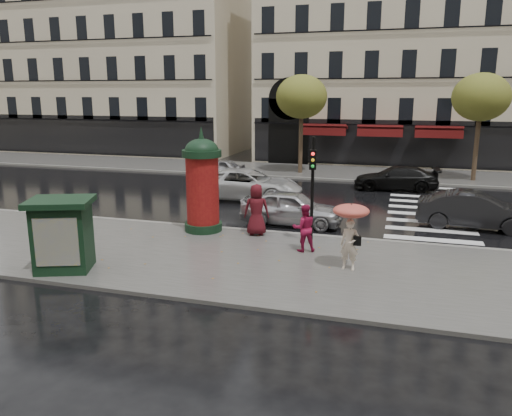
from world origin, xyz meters
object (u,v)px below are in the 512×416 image
(man_burgundy, at_px, (256,210))
(traffic_light, at_px, (312,181))
(car_darkgrey, at_px, (475,211))
(car_white, at_px, (247,184))
(woman_umbrella, at_px, (351,225))
(car_far_silver, at_px, (216,168))
(car_silver, at_px, (292,208))
(morris_column, at_px, (202,182))
(newsstand, at_px, (63,234))
(car_black, at_px, (396,178))
(woman_red, at_px, (304,228))

(man_burgundy, distance_m, traffic_light, 2.70)
(car_darkgrey, distance_m, car_white, 11.01)
(traffic_light, bearing_deg, woman_umbrella, -54.24)
(car_far_silver, bearing_deg, traffic_light, 33.59)
(car_silver, distance_m, car_far_silver, 12.62)
(traffic_light, distance_m, car_darkgrey, 7.68)
(morris_column, distance_m, car_far_silver, 13.32)
(woman_umbrella, height_order, newsstand, newsstand)
(car_silver, height_order, car_far_silver, car_silver)
(car_black, relative_size, car_far_silver, 1.25)
(car_white, bearing_deg, man_burgundy, -160.84)
(car_silver, relative_size, car_far_silver, 1.15)
(car_black, bearing_deg, car_far_silver, -99.93)
(woman_red, height_order, car_darkgrey, woman_red)
(woman_umbrella, relative_size, car_black, 0.45)
(man_burgundy, relative_size, car_darkgrey, 0.43)
(woman_umbrella, xyz_separation_m, woman_red, (-1.70, 1.39, -0.57))
(woman_umbrella, height_order, car_far_silver, woman_umbrella)
(newsstand, height_order, car_white, newsstand)
(newsstand, bearing_deg, morris_column, 66.28)
(car_silver, height_order, car_darkgrey, car_darkgrey)
(car_silver, relative_size, car_black, 0.92)
(car_silver, bearing_deg, traffic_light, -153.98)
(morris_column, height_order, car_silver, morris_column)
(car_darkgrey, bearing_deg, morris_column, 114.85)
(man_burgundy, xyz_separation_m, morris_column, (-2.20, 0.00, 0.97))
(car_darkgrey, height_order, car_far_silver, car_darkgrey)
(newsstand, bearing_deg, traffic_light, 34.73)
(morris_column, xyz_separation_m, car_far_silver, (-4.25, 12.54, -1.44))
(woman_umbrella, distance_m, car_white, 11.41)
(man_burgundy, distance_m, car_black, 12.57)
(man_burgundy, distance_m, car_silver, 2.46)
(newsstand, xyz_separation_m, car_silver, (5.44, 7.66, -0.53))
(man_burgundy, relative_size, newsstand, 0.87)
(car_silver, bearing_deg, car_black, -22.53)
(car_darkgrey, bearing_deg, man_burgundy, 119.67)
(car_silver, bearing_deg, woman_umbrella, -149.09)
(car_silver, distance_m, car_darkgrey, 7.51)
(morris_column, bearing_deg, newsstand, -113.72)
(man_burgundy, height_order, morris_column, morris_column)
(newsstand, distance_m, car_white, 12.20)
(car_silver, xyz_separation_m, car_darkgrey, (7.34, 1.58, 0.02))
(car_white, relative_size, car_black, 1.22)
(woman_umbrella, xyz_separation_m, car_silver, (-2.97, 5.15, -0.78))
(man_burgundy, height_order, car_far_silver, man_burgundy)
(woman_red, height_order, morris_column, morris_column)
(morris_column, height_order, car_black, morris_column)
(woman_umbrella, height_order, car_darkgrey, woman_umbrella)
(newsstand, distance_m, car_darkgrey, 15.78)
(woman_umbrella, distance_m, newsstand, 8.78)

